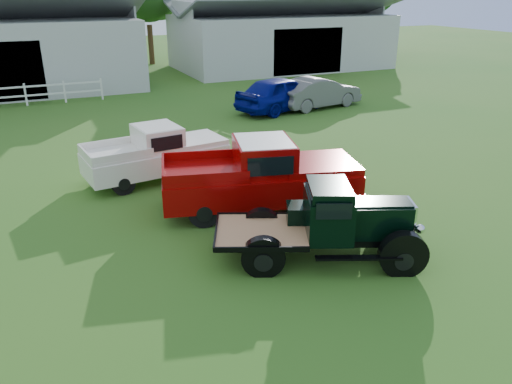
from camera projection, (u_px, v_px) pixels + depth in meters
name	position (u px, v px, depth m)	size (l,w,h in m)	color
ground	(269.00, 250.00, 12.25)	(120.00, 120.00, 0.00)	#456D23
shed_right	(281.00, 34.00, 39.36)	(16.80, 9.20, 5.20)	#A6A6A6
tree_c	(148.00, 7.00, 40.26)	(5.40, 5.40, 9.00)	#245316
tree_e	(370.00, 1.00, 47.33)	(5.70, 5.70, 9.50)	#245316
vintage_flatbed	(323.00, 222.00, 11.53)	(4.74, 1.88, 1.88)	black
red_pickup	(260.00, 175.00, 14.15)	(5.71, 2.19, 2.08)	#8A0504
white_pickup	(156.00, 153.00, 16.50)	(4.82, 1.87, 1.77)	white
misc_car_blue	(282.00, 93.00, 25.80)	(2.10, 5.22, 1.78)	#030C76
misc_car_grey	(318.00, 93.00, 26.52)	(1.68, 4.82, 1.59)	#5B5B5B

